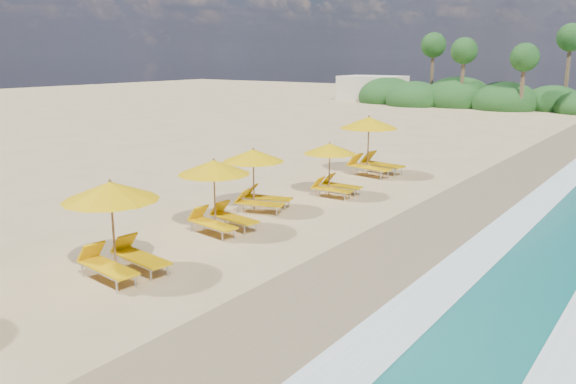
{
  "coord_description": "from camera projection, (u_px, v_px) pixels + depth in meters",
  "views": [
    {
      "loc": [
        9.9,
        -13.92,
        5.26
      ],
      "look_at": [
        0.0,
        0.0,
        1.2
      ],
      "focal_mm": 36.23,
      "sensor_mm": 36.0,
      "label": 1
    }
  ],
  "objects": [
    {
      "name": "station_2",
      "position": [
        218.0,
        191.0,
        17.47
      ],
      "size": [
        2.62,
        2.48,
        2.24
      ],
      "rotation": [
        0.0,
        0.0,
        -0.14
      ],
      "color": "olive",
      "rests_on": "ground"
    },
    {
      "name": "wet_sand",
      "position": [
        409.0,
        255.0,
        15.58
      ],
      "size": [
        4.0,
        160.0,
        0.01
      ],
      "primitive_type": "cube",
      "color": "#886F51",
      "rests_on": "ground"
    },
    {
      "name": "ground",
      "position": [
        288.0,
        230.0,
        17.84
      ],
      "size": [
        160.0,
        160.0,
        0.0
      ],
      "primitive_type": "plane",
      "color": "tan",
      "rests_on": "ground"
    },
    {
      "name": "station_3",
      "position": [
        258.0,
        175.0,
        19.9
      ],
      "size": [
        2.73,
        2.66,
        2.17
      ],
      "rotation": [
        0.0,
        0.0,
        0.29
      ],
      "color": "olive",
      "rests_on": "ground"
    },
    {
      "name": "station_1",
      "position": [
        117.0,
        222.0,
        13.92
      ],
      "size": [
        2.75,
        2.59,
        2.37
      ],
      "rotation": [
        0.0,
        0.0,
        -0.12
      ],
      "color": "olive",
      "rests_on": "ground"
    },
    {
      "name": "treeline",
      "position": [
        467.0,
        97.0,
        59.3
      ],
      "size": [
        25.8,
        8.8,
        9.74
      ],
      "color": "#163D14",
      "rests_on": "ground"
    },
    {
      "name": "beach_building",
      "position": [
        372.0,
        88.0,
        67.98
      ],
      "size": [
        7.0,
        5.0,
        2.8
      ],
      "primitive_type": "cube",
      "color": "beige",
      "rests_on": "ground"
    },
    {
      "name": "surf_foam",
      "position": [
        513.0,
        276.0,
        14.06
      ],
      "size": [
        4.0,
        160.0,
        0.01
      ],
      "color": "white",
      "rests_on": "ground"
    },
    {
      "name": "station_5",
      "position": [
        372.0,
        142.0,
        25.79
      ],
      "size": [
        3.13,
        2.97,
        2.64
      ],
      "rotation": [
        0.0,
        0.0,
        -0.16
      ],
      "color": "olive",
      "rests_on": "ground"
    },
    {
      "name": "station_4",
      "position": [
        333.0,
        166.0,
        21.99
      ],
      "size": [
        2.22,
        2.06,
        2.05
      ],
      "rotation": [
        0.0,
        0.0,
        0.02
      ],
      "color": "olive",
      "rests_on": "ground"
    }
  ]
}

